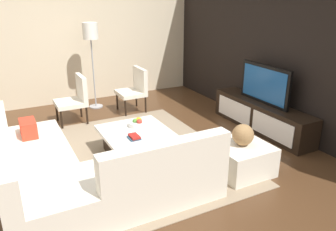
% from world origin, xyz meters
% --- Properties ---
extents(ground_plane, '(14.00, 14.00, 0.00)m').
position_xyz_m(ground_plane, '(0.00, 0.00, 0.00)').
color(ground_plane, '#4C301C').
extents(feature_wall_back, '(6.40, 0.12, 2.80)m').
position_xyz_m(feature_wall_back, '(0.00, 2.70, 1.40)').
color(feature_wall_back, black).
rests_on(feature_wall_back, ground).
extents(side_wall_left, '(0.12, 5.20, 2.80)m').
position_xyz_m(side_wall_left, '(-3.20, 0.20, 1.40)').
color(side_wall_left, beige).
rests_on(side_wall_left, ground).
extents(area_rug, '(3.26, 2.69, 0.01)m').
position_xyz_m(area_rug, '(-0.10, 0.00, 0.01)').
color(area_rug, gray).
rests_on(area_rug, ground).
extents(media_console, '(2.09, 0.45, 0.50)m').
position_xyz_m(media_console, '(0.00, 2.40, 0.25)').
color(media_console, black).
rests_on(media_console, ground).
extents(television, '(1.10, 0.06, 0.65)m').
position_xyz_m(television, '(0.00, 2.40, 0.82)').
color(television, black).
rests_on(television, media_console).
extents(sectional_couch, '(2.41, 2.34, 0.84)m').
position_xyz_m(sectional_couch, '(0.51, -0.88, 0.29)').
color(sectional_couch, silver).
rests_on(sectional_couch, ground).
extents(coffee_table, '(1.06, 0.96, 0.38)m').
position_xyz_m(coffee_table, '(-0.10, 0.10, 0.20)').
color(coffee_table, black).
rests_on(coffee_table, ground).
extents(accent_chair_near, '(0.53, 0.53, 0.87)m').
position_xyz_m(accent_chair_near, '(-1.87, -0.36, 0.49)').
color(accent_chair_near, black).
rests_on(accent_chair_near, ground).
extents(floor_lamp, '(0.30, 0.30, 1.73)m').
position_xyz_m(floor_lamp, '(-2.54, 0.19, 1.44)').
color(floor_lamp, '#A5A5AA').
rests_on(floor_lamp, ground).
extents(ottoman, '(0.70, 0.70, 0.40)m').
position_xyz_m(ottoman, '(0.99, 1.15, 0.20)').
color(ottoman, silver).
rests_on(ottoman, ground).
extents(fruit_bowl, '(0.28, 0.28, 0.14)m').
position_xyz_m(fruit_bowl, '(-0.28, 0.20, 0.43)').
color(fruit_bowl, silver).
rests_on(fruit_bowl, coffee_table).
extents(accent_chair_far, '(0.56, 0.51, 0.87)m').
position_xyz_m(accent_chair_far, '(-1.96, 0.85, 0.49)').
color(accent_chair_far, black).
rests_on(accent_chair_far, ground).
extents(decorative_ball, '(0.28, 0.28, 0.28)m').
position_xyz_m(decorative_ball, '(0.99, 1.15, 0.54)').
color(decorative_ball, '#997247').
rests_on(decorative_ball, ottoman).
extents(book_stack, '(0.20, 0.15, 0.05)m').
position_xyz_m(book_stack, '(0.12, -0.02, 0.41)').
color(book_stack, '#2D516B').
rests_on(book_stack, coffee_table).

